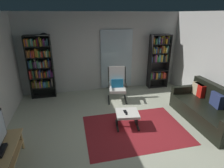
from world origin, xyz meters
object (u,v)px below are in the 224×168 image
at_px(leather_sofa, 208,109).
at_px(tv_remote, 126,113).
at_px(bookshelf_near_sofa, 159,59).
at_px(lounge_armchair, 117,83).
at_px(cell_phone, 125,112).
at_px(ottoman, 127,115).
at_px(tv_stand, 0,160).
at_px(bookshelf_near_tv, 40,65).
at_px(wall_clock, 44,38).

bearing_deg(leather_sofa, tv_remote, 175.58).
xyz_separation_m(bookshelf_near_sofa, lounge_armchair, (-1.69, -0.69, -0.51)).
bearing_deg(cell_phone, ottoman, -40.96).
distance_m(tv_stand, lounge_armchair, 3.54).
bearing_deg(ottoman, lounge_armchair, 84.63).
xyz_separation_m(tv_stand, tv_remote, (2.41, 0.83, 0.09)).
distance_m(lounge_armchair, cell_phone, 1.51).
relative_size(bookshelf_near_tv, ottoman, 3.34).
xyz_separation_m(bookshelf_near_tv, leather_sofa, (4.18, -2.45, -0.74)).
bearing_deg(bookshelf_near_sofa, wall_clock, 177.26).
height_order(bookshelf_near_sofa, ottoman, bookshelf_near_sofa).
relative_size(tv_stand, leather_sofa, 0.66).
bearing_deg(wall_clock, bookshelf_near_sofa, -2.74).
height_order(lounge_armchair, tv_remote, lounge_armchair).
bearing_deg(bookshelf_near_sofa, tv_remote, -129.70).
bearing_deg(tv_remote, cell_phone, 99.80).
relative_size(bookshelf_near_tv, wall_clock, 6.74).
bearing_deg(bookshelf_near_sofa, lounge_armchair, -157.67).
bearing_deg(leather_sofa, wall_clock, 146.79).
relative_size(bookshelf_near_sofa, cell_phone, 13.42).
bearing_deg(tv_remote, wall_clock, 138.24).
relative_size(bookshelf_near_tv, tv_remote, 13.57).
height_order(bookshelf_near_tv, ottoman, bookshelf_near_tv).
xyz_separation_m(tv_stand, leather_sofa, (4.51, 0.67, 0.02)).
distance_m(bookshelf_near_tv, wall_clock, 0.84).
distance_m(bookshelf_near_tv, tv_remote, 3.17).
bearing_deg(cell_phone, bookshelf_near_tv, 134.59).
xyz_separation_m(bookshelf_near_tv, lounge_armchair, (2.28, -0.72, -0.51)).
bearing_deg(cell_phone, tv_stand, -158.17).
height_order(tv_stand, bookshelf_near_sofa, bookshelf_near_sofa).
bearing_deg(tv_stand, leather_sofa, 8.42).
distance_m(tv_stand, wall_clock, 3.66).
relative_size(bookshelf_near_sofa, wall_clock, 6.48).
relative_size(ottoman, cell_phone, 4.17).
xyz_separation_m(lounge_armchair, cell_phone, (-0.19, -1.49, -0.16)).
xyz_separation_m(leather_sofa, lounge_armchair, (-1.91, 1.73, 0.22)).
relative_size(bookshelf_near_sofa, tv_remote, 13.05).
relative_size(lounge_armchair, tv_remote, 7.10).
bearing_deg(wall_clock, bookshelf_near_tv, -144.12).
height_order(tv_stand, ottoman, tv_stand).
bearing_deg(leather_sofa, bookshelf_near_tv, 149.62).
xyz_separation_m(bookshelf_near_tv, wall_clock, (0.21, 0.15, 0.80)).
xyz_separation_m(tv_stand, wall_clock, (0.53, 3.27, 1.56)).
height_order(ottoman, cell_phone, cell_phone).
relative_size(lounge_armchair, cell_phone, 7.30).
bearing_deg(bookshelf_near_sofa, bookshelf_near_tv, 179.57).
distance_m(ottoman, tv_remote, 0.10).
xyz_separation_m(tv_stand, lounge_armchair, (2.60, 2.40, 0.24)).
height_order(bookshelf_near_tv, wall_clock, wall_clock).
distance_m(bookshelf_near_tv, leather_sofa, 4.90).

